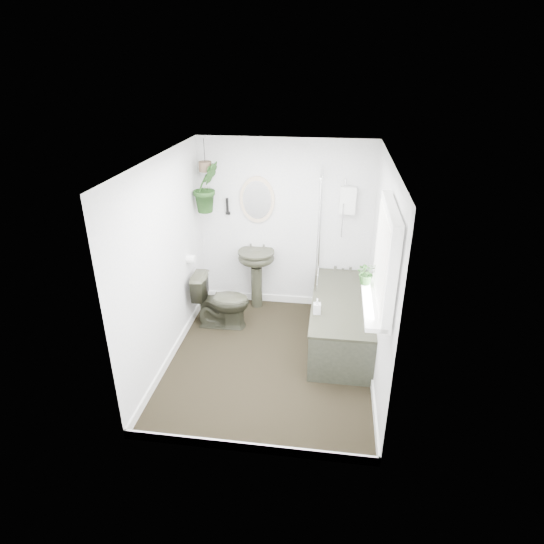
# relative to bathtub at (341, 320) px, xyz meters

# --- Properties ---
(floor) EXTENTS (2.30, 2.80, 0.02)m
(floor) POSITION_rel_bathtub_xyz_m (-0.80, -0.50, -0.30)
(floor) COLOR black
(floor) RESTS_ON ground
(ceiling) EXTENTS (2.30, 2.80, 0.02)m
(ceiling) POSITION_rel_bathtub_xyz_m (-0.80, -0.50, 2.02)
(ceiling) COLOR white
(ceiling) RESTS_ON ground
(wall_back) EXTENTS (2.30, 0.02, 2.30)m
(wall_back) POSITION_rel_bathtub_xyz_m (-0.80, 0.91, 0.86)
(wall_back) COLOR white
(wall_back) RESTS_ON ground
(wall_front) EXTENTS (2.30, 0.02, 2.30)m
(wall_front) POSITION_rel_bathtub_xyz_m (-0.80, -1.91, 0.86)
(wall_front) COLOR white
(wall_front) RESTS_ON ground
(wall_left) EXTENTS (0.02, 2.80, 2.30)m
(wall_left) POSITION_rel_bathtub_xyz_m (-1.96, -0.50, 0.86)
(wall_left) COLOR white
(wall_left) RESTS_ON ground
(wall_right) EXTENTS (0.02, 2.80, 2.30)m
(wall_right) POSITION_rel_bathtub_xyz_m (0.36, -0.50, 0.86)
(wall_right) COLOR white
(wall_right) RESTS_ON ground
(skirting) EXTENTS (2.30, 2.80, 0.10)m
(skirting) POSITION_rel_bathtub_xyz_m (-0.80, -0.50, -0.24)
(skirting) COLOR white
(skirting) RESTS_ON floor
(bathtub) EXTENTS (0.72, 1.72, 0.58)m
(bathtub) POSITION_rel_bathtub_xyz_m (0.00, 0.00, 0.00)
(bathtub) COLOR #2E2F22
(bathtub) RESTS_ON floor
(bath_screen) EXTENTS (0.04, 0.72, 1.40)m
(bath_screen) POSITION_rel_bathtub_xyz_m (-0.33, 0.49, 0.99)
(bath_screen) COLOR silver
(bath_screen) RESTS_ON bathtub
(shower_box) EXTENTS (0.20, 0.10, 0.35)m
(shower_box) POSITION_rel_bathtub_xyz_m (0.00, 0.84, 1.26)
(shower_box) COLOR white
(shower_box) RESTS_ON wall_back
(oval_mirror) EXTENTS (0.46, 0.03, 0.62)m
(oval_mirror) POSITION_rel_bathtub_xyz_m (-1.17, 0.87, 1.21)
(oval_mirror) COLOR beige
(oval_mirror) RESTS_ON wall_back
(wall_sconce) EXTENTS (0.04, 0.04, 0.22)m
(wall_sconce) POSITION_rel_bathtub_xyz_m (-1.57, 0.86, 1.11)
(wall_sconce) COLOR black
(wall_sconce) RESTS_ON wall_back
(toilet_roll_holder) EXTENTS (0.11, 0.11, 0.11)m
(toilet_roll_holder) POSITION_rel_bathtub_xyz_m (-1.90, 0.20, 0.61)
(toilet_roll_holder) COLOR white
(toilet_roll_holder) RESTS_ON wall_left
(window_recess) EXTENTS (0.08, 1.00, 0.90)m
(window_recess) POSITION_rel_bathtub_xyz_m (0.29, -1.20, 1.36)
(window_recess) COLOR white
(window_recess) RESTS_ON wall_right
(window_sill) EXTENTS (0.18, 1.00, 0.04)m
(window_sill) POSITION_rel_bathtub_xyz_m (0.22, -1.20, 0.94)
(window_sill) COLOR white
(window_sill) RESTS_ON wall_right
(window_blinds) EXTENTS (0.01, 0.86, 0.76)m
(window_blinds) POSITION_rel_bathtub_xyz_m (0.24, -1.20, 1.36)
(window_blinds) COLOR white
(window_blinds) RESTS_ON wall_right
(toilet) EXTENTS (0.72, 0.42, 0.72)m
(toilet) POSITION_rel_bathtub_xyz_m (-1.52, 0.16, 0.07)
(toilet) COLOR #2E2F22
(toilet) RESTS_ON floor
(pedestal_sink) EXTENTS (0.55, 0.49, 0.84)m
(pedestal_sink) POSITION_rel_bathtub_xyz_m (-1.17, 0.73, 0.13)
(pedestal_sink) COLOR #2E2F22
(pedestal_sink) RESTS_ON floor
(sill_plant) EXTENTS (0.24, 0.22, 0.22)m
(sill_plant) POSITION_rel_bathtub_xyz_m (0.17, -0.90, 1.07)
(sill_plant) COLOR black
(sill_plant) RESTS_ON window_sill
(hanging_plant) EXTENTS (0.45, 0.45, 0.64)m
(hanging_plant) POSITION_rel_bathtub_xyz_m (-1.77, 0.64, 1.42)
(hanging_plant) COLOR black
(hanging_plant) RESTS_ON ceiling
(soap_bottle) EXTENTS (0.09, 0.09, 0.18)m
(soap_bottle) POSITION_rel_bathtub_xyz_m (-0.29, -0.37, 0.38)
(soap_bottle) COLOR black
(soap_bottle) RESTS_ON bathtub
(hanging_pot) EXTENTS (0.16, 0.16, 0.12)m
(hanging_pot) POSITION_rel_bathtub_xyz_m (-1.77, 0.64, 1.68)
(hanging_pot) COLOR brown
(hanging_pot) RESTS_ON ceiling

